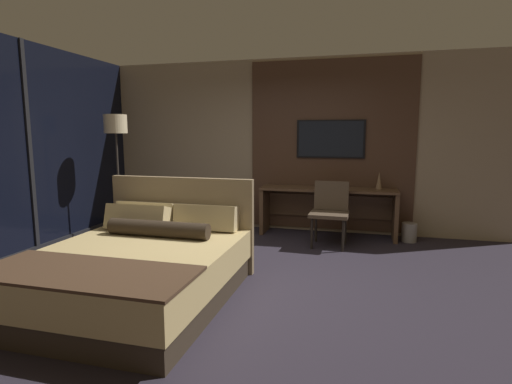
{
  "coord_description": "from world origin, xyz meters",
  "views": [
    {
      "loc": [
        1.27,
        -3.95,
        1.6
      ],
      "look_at": [
        0.01,
        0.83,
        0.87
      ],
      "focal_mm": 28.0,
      "sensor_mm": 36.0,
      "label": 1
    }
  ],
  "objects": [
    {
      "name": "wall_back_tv_panel",
      "position": [
        0.11,
        2.59,
        1.4
      ],
      "size": [
        7.2,
        0.09,
        2.8
      ],
      "color": "tan",
      "rests_on": "ground_plane"
    },
    {
      "name": "wall_left_window",
      "position": [
        -3.0,
        0.4,
        1.32
      ],
      "size": [
        0.06,
        6.0,
        2.8
      ],
      "color": "black",
      "rests_on": "ground_plane"
    },
    {
      "name": "desk",
      "position": [
        0.78,
        2.31,
        0.53
      ],
      "size": [
        2.09,
        0.52,
        0.76
      ],
      "color": "brown",
      "rests_on": "ground_plane"
    },
    {
      "name": "bed",
      "position": [
        -0.77,
        -0.65,
        0.32
      ],
      "size": [
        1.76,
        2.12,
        1.09
      ],
      "color": "#33281E",
      "rests_on": "ground_plane"
    },
    {
      "name": "tv",
      "position": [
        0.78,
        2.52,
        1.51
      ],
      "size": [
        1.07,
        0.04,
        0.6
      ],
      "color": "black"
    },
    {
      "name": "floor_lamp",
      "position": [
        -2.34,
        1.4,
        1.59
      ],
      "size": [
        0.34,
        0.34,
        1.88
      ],
      "color": "#282623",
      "rests_on": "ground_plane"
    },
    {
      "name": "vase_tall",
      "position": [
        1.54,
        2.39,
        0.89
      ],
      "size": [
        0.09,
        0.09,
        0.26
      ],
      "color": "#846647",
      "rests_on": "desk"
    },
    {
      "name": "ground_plane",
      "position": [
        0.0,
        0.0,
        0.0
      ],
      "size": [
        16.0,
        16.0,
        0.0
      ],
      "primitive_type": "plane",
      "color": "#28232D"
    },
    {
      "name": "desk_chair",
      "position": [
        0.86,
        1.77,
        0.55
      ],
      "size": [
        0.55,
        0.54,
        0.92
      ],
      "rotation": [
        0.0,
        0.0,
        -0.03
      ],
      "color": "#4C3D2D",
      "rests_on": "ground_plane"
    },
    {
      "name": "waste_bin",
      "position": [
        1.99,
        2.24,
        0.14
      ],
      "size": [
        0.22,
        0.22,
        0.28
      ],
      "color": "gray",
      "rests_on": "ground_plane"
    }
  ]
}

